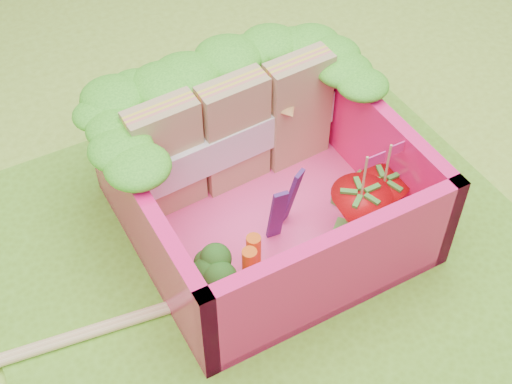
{
  "coord_description": "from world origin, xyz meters",
  "views": [
    {
      "loc": [
        -1.09,
        -1.78,
        2.79
      ],
      "look_at": [
        0.05,
        0.28,
        0.28
      ],
      "focal_mm": 50.0,
      "sensor_mm": 36.0,
      "label": 1
    }
  ],
  "objects_px": {
    "strawberry_left": "(358,214)",
    "chopsticks": "(59,342)",
    "broccoli": "(209,270)",
    "bento_box": "(265,185)",
    "strawberry_right": "(381,198)",
    "sandwich_stack": "(235,133)"
  },
  "relations": [
    {
      "from": "sandwich_stack",
      "to": "chopsticks",
      "type": "relative_size",
      "value": 0.51
    },
    {
      "from": "strawberry_left",
      "to": "strawberry_right",
      "type": "xyz_separation_m",
      "value": [
        0.17,
        0.04,
        -0.02
      ]
    },
    {
      "from": "bento_box",
      "to": "broccoli",
      "type": "height_order",
      "value": "bento_box"
    },
    {
      "from": "bento_box",
      "to": "sandwich_stack",
      "type": "xyz_separation_m",
      "value": [
        0.01,
        0.32,
        0.08
      ]
    },
    {
      "from": "sandwich_stack",
      "to": "strawberry_left",
      "type": "height_order",
      "value": "sandwich_stack"
    },
    {
      "from": "bento_box",
      "to": "strawberry_left",
      "type": "relative_size",
      "value": 2.46
    },
    {
      "from": "sandwich_stack",
      "to": "bento_box",
      "type": "bearing_deg",
      "value": -90.95
    },
    {
      "from": "bento_box",
      "to": "chopsticks",
      "type": "distance_m",
      "value": 1.19
    },
    {
      "from": "bento_box",
      "to": "chopsticks",
      "type": "bearing_deg",
      "value": -170.97
    },
    {
      "from": "broccoli",
      "to": "strawberry_left",
      "type": "height_order",
      "value": "strawberry_left"
    },
    {
      "from": "strawberry_right",
      "to": "broccoli",
      "type": "bearing_deg",
      "value": -178.57
    },
    {
      "from": "sandwich_stack",
      "to": "broccoli",
      "type": "xyz_separation_m",
      "value": [
        -0.46,
        -0.62,
        -0.12
      ]
    },
    {
      "from": "strawberry_left",
      "to": "broccoli",
      "type": "bearing_deg",
      "value": 178.73
    },
    {
      "from": "bento_box",
      "to": "chopsticks",
      "type": "relative_size",
      "value": 0.58
    },
    {
      "from": "sandwich_stack",
      "to": "chopsticks",
      "type": "distance_m",
      "value": 1.3
    },
    {
      "from": "broccoli",
      "to": "strawberry_left",
      "type": "distance_m",
      "value": 0.79
    },
    {
      "from": "bento_box",
      "to": "sandwich_stack",
      "type": "relative_size",
      "value": 1.14
    },
    {
      "from": "broccoli",
      "to": "chopsticks",
      "type": "distance_m",
      "value": 0.73
    },
    {
      "from": "bento_box",
      "to": "strawberry_right",
      "type": "height_order",
      "value": "bento_box"
    },
    {
      "from": "bento_box",
      "to": "broccoli",
      "type": "bearing_deg",
      "value": -146.31
    },
    {
      "from": "strawberry_left",
      "to": "chopsticks",
      "type": "distance_m",
      "value": 1.49
    },
    {
      "from": "strawberry_left",
      "to": "chopsticks",
      "type": "height_order",
      "value": "strawberry_left"
    }
  ]
}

